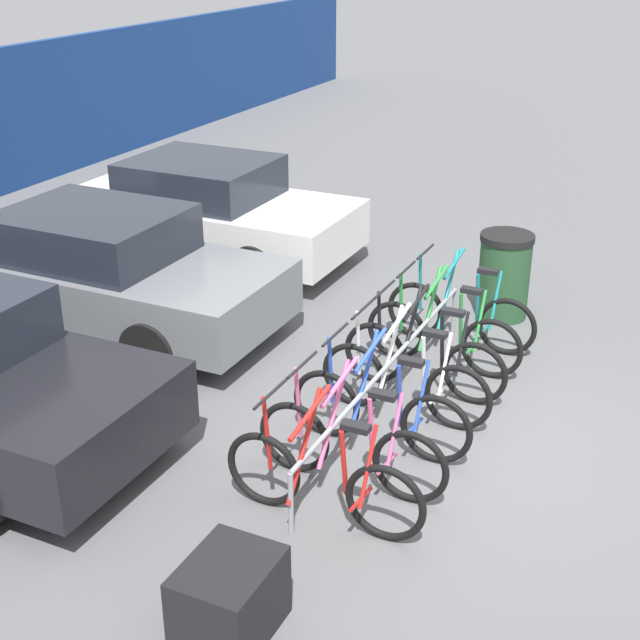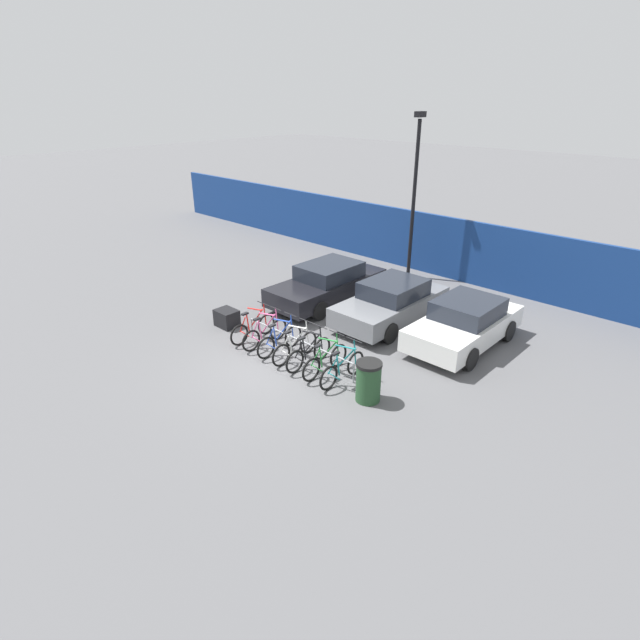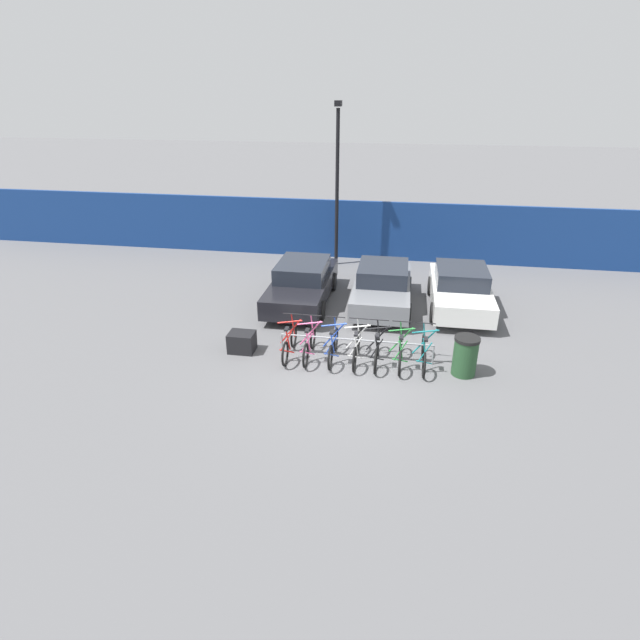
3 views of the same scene
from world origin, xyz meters
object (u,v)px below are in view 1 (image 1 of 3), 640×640
cargo_crate (229,598)px  bicycle_white (405,381)px  bicycle_black (424,358)px  car_white (207,210)px  bike_rack (389,369)px  bicycle_blue (380,411)px  bicycle_teal (460,314)px  bicycle_green (443,335)px  trash_bin (504,275)px  bicycle_red (322,480)px  car_grey (102,271)px  bicycle_pink (351,447)px

cargo_crate → bicycle_white: bearing=-0.7°
bicycle_black → car_white: bearing=58.4°
bicycle_white → bike_rack: bearing=101.6°
bicycle_blue → bicycle_teal: bearing=-0.0°
bicycle_teal → car_white: bearing=70.6°
bicycle_green → trash_bin: (1.60, -0.21, 0.14)m
cargo_crate → bicycle_green: bearing=-0.5°
bicycle_black → trash_bin: bicycle_black is taller
bicycle_red → bicycle_green: size_ratio=1.00×
bicycle_green → car_grey: car_grey is taller
bicycle_black → bicycle_teal: same height
bicycle_teal → trash_bin: bicycle_teal is taller
car_grey → cargo_crate: car_grey is taller
bike_rack → car_grey: size_ratio=0.98×
bicycle_black → cargo_crate: bearing=178.9°
bicycle_red → bicycle_white: same height
car_white → trash_bin: size_ratio=3.95×
bike_rack → bicycle_pink: bearing=-173.1°
bicycle_pink → car_grey: size_ratio=0.41×
bicycle_teal → bicycle_green: bearing=177.4°
bicycle_black → bicycle_teal: 1.20m
bicycle_black → car_grey: (-0.08, 3.87, 0.31)m
bicycle_pink → bicycle_green: bearing=-0.5°
bicycle_red → trash_bin: bearing=1.3°
bicycle_white → cargo_crate: 3.16m
bicycle_red → car_white: 6.25m
bicycle_pink → bicycle_white: size_ratio=1.00×
car_grey → bicycle_red: bearing=-120.3°
bicycle_white → bicycle_black: size_ratio=1.00×
bicycle_blue → bicycle_black: (1.16, 0.00, 0.00)m
bicycle_pink → bicycle_teal: bearing=-0.5°
bicycle_teal → car_white: size_ratio=0.42×
bike_rack → bicycle_teal: size_ratio=2.39×
bicycle_pink → bicycle_white: (1.26, 0.00, 0.00)m
bike_rack → bicycle_black: bicycle_black is taller
bike_rack → car_grey: 3.75m
car_grey → trash_bin: size_ratio=4.06×
bicycle_blue → bicycle_black: bearing=-0.0°
bicycle_red → bicycle_teal: bearing=4.0°
bicycle_pink → cargo_crate: 1.89m
bicycle_red → car_grey: car_grey is taller
car_grey → trash_bin: 4.68m
bicycle_black → car_white: 4.71m
bike_rack → bicycle_teal: bearing=-4.8°
bicycle_white → trash_bin: size_ratio=1.66×
bicycle_blue → bicycle_white: (0.62, 0.00, 0.00)m
bike_rack → trash_bin: size_ratio=3.97×
bicycle_white → cargo_crate: size_ratio=2.44×
bicycle_red → trash_bin: bicycle_red is taller
bicycle_teal → car_grey: 4.09m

